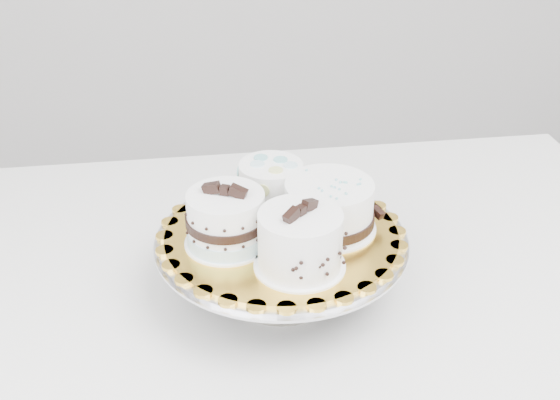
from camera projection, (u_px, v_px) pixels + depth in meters
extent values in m
cube|color=silver|center=(278.00, 290.00, 1.05)|extent=(1.37, 1.00, 0.04)
cube|color=silver|center=(505.00, 299.00, 1.63)|extent=(0.06, 0.06, 0.71)
cylinder|color=gray|center=(281.00, 287.00, 1.01)|extent=(0.16, 0.16, 0.01)
cylinder|color=gray|center=(281.00, 266.00, 1.00)|extent=(0.10, 0.10, 0.09)
cylinder|color=silver|center=(281.00, 238.00, 0.97)|extent=(0.34, 0.34, 0.01)
cylinder|color=silver|center=(281.00, 240.00, 0.97)|extent=(0.35, 0.35, 0.00)
cylinder|color=gold|center=(281.00, 234.00, 0.97)|extent=(0.33, 0.33, 0.00)
cylinder|color=white|center=(300.00, 265.00, 0.90)|extent=(0.12, 0.12, 0.00)
cylinder|color=white|center=(300.00, 240.00, 0.88)|extent=(0.15, 0.15, 0.07)
cylinder|color=white|center=(227.00, 242.00, 0.94)|extent=(0.11, 0.11, 0.00)
cylinder|color=white|center=(226.00, 218.00, 0.93)|extent=(0.14, 0.14, 0.07)
cylinder|color=silver|center=(227.00, 235.00, 0.94)|extent=(0.11, 0.11, 0.02)
cylinder|color=black|center=(226.00, 219.00, 0.93)|extent=(0.11, 0.11, 0.01)
cylinder|color=white|center=(271.00, 204.00, 1.03)|extent=(0.10, 0.10, 0.00)
cylinder|color=white|center=(271.00, 184.00, 1.01)|extent=(0.10, 0.10, 0.06)
cylinder|color=white|center=(328.00, 227.00, 0.98)|extent=(0.13, 0.13, 0.00)
cylinder|color=white|center=(329.00, 205.00, 0.96)|extent=(0.16, 0.16, 0.07)
cylinder|color=black|center=(328.00, 217.00, 0.97)|extent=(0.13, 0.13, 0.01)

